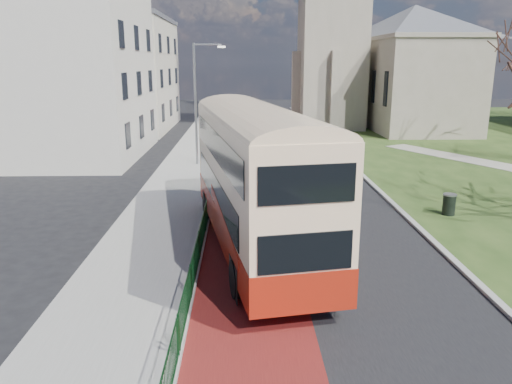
{
  "coord_description": "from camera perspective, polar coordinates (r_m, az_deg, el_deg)",
  "views": [
    {
      "loc": [
        -1.38,
        -15.79,
        6.91
      ],
      "look_at": [
        -0.87,
        3.02,
        2.0
      ],
      "focal_mm": 35.0,
      "sensor_mm": 36.0,
      "label": 1
    }
  ],
  "objects": [
    {
      "name": "kerb_west",
      "position": [
        36.47,
        -4.09,
        3.78
      ],
      "size": [
        0.25,
        120.0,
        0.13
      ],
      "primitive_type": "cube",
      "color": "#999993",
      "rests_on": "ground"
    },
    {
      "name": "street_block_near",
      "position": [
        39.84,
        -20.6,
        13.16
      ],
      "size": [
        10.3,
        14.3,
        13.0
      ],
      "color": "beige",
      "rests_on": "ground"
    },
    {
      "name": "street_block_far",
      "position": [
        55.26,
        -15.17,
        12.95
      ],
      "size": [
        10.3,
        16.3,
        11.5
      ],
      "color": "beige",
      "rests_on": "ground"
    },
    {
      "name": "litter_bin",
      "position": [
        24.73,
        21.2,
        -1.32
      ],
      "size": [
        0.77,
        0.77,
        0.99
      ],
      "rotation": [
        0.0,
        0.0,
        -0.29
      ],
      "color": "black",
      "rests_on": "grass_green"
    },
    {
      "name": "bus_lane",
      "position": [
        36.45,
        -1.26,
        3.71
      ],
      "size": [
        3.4,
        120.0,
        0.01
      ],
      "primitive_type": "cube",
      "color": "#591414",
      "rests_on": "ground"
    },
    {
      "name": "pavement_west",
      "position": [
        36.62,
        -7.23,
        3.73
      ],
      "size": [
        4.0,
        120.0,
        0.12
      ],
      "primitive_type": "cube",
      "color": "gray",
      "rests_on": "ground"
    },
    {
      "name": "kerb_east",
      "position": [
        39.13,
        9.51,
        4.36
      ],
      "size": [
        0.25,
        80.0,
        0.13
      ],
      "primitive_type": "cube",
      "color": "#999993",
      "rests_on": "ground"
    },
    {
      "name": "road_carriageway",
      "position": [
        36.56,
        2.98,
        3.73
      ],
      "size": [
        9.0,
        120.0,
        0.01
      ],
      "primitive_type": "cube",
      "color": "black",
      "rests_on": "ground"
    },
    {
      "name": "streetlamp",
      "position": [
        34.0,
        -6.69,
        10.63
      ],
      "size": [
        2.13,
        0.18,
        8.0
      ],
      "color": "gray",
      "rests_on": "pavement_west"
    },
    {
      "name": "pedestrian_railing",
      "position": [
        20.84,
        -5.82,
        -3.21
      ],
      "size": [
        0.07,
        24.0,
        1.12
      ],
      "color": "#0D3A18",
      "rests_on": "ground"
    },
    {
      "name": "bus",
      "position": [
        18.24,
        -0.1,
        2.19
      ],
      "size": [
        5.06,
        12.81,
        5.23
      ],
      "rotation": [
        0.0,
        0.0,
        0.18
      ],
      "color": "maroon",
      "rests_on": "ground"
    },
    {
      "name": "ground",
      "position": [
        17.29,
        3.19,
        -8.96
      ],
      "size": [
        160.0,
        160.0,
        0.0
      ],
      "primitive_type": "plane",
      "color": "black",
      "rests_on": "ground"
    }
  ]
}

